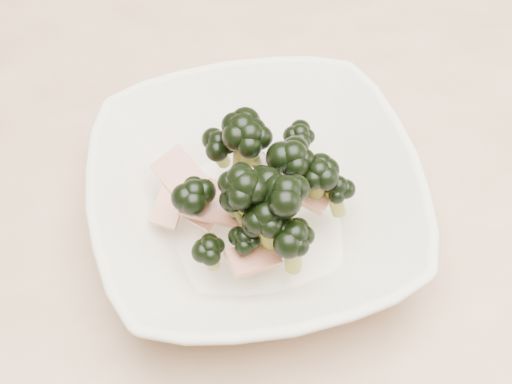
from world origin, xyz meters
The scene contains 2 objects.
dining_table centered at (0.00, 0.00, 0.65)m, with size 1.20×0.80×0.75m.
broccoli_dish centered at (-0.09, -0.01, 0.79)m, with size 0.31×0.31×0.12m.
Camera 1 is at (-0.14, -0.36, 1.31)m, focal length 50.00 mm.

